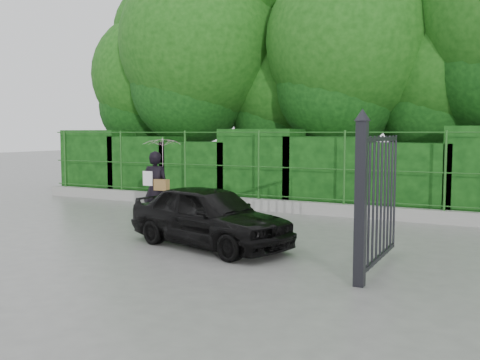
% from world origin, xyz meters
% --- Properties ---
extents(ground, '(80.00, 80.00, 0.00)m').
position_xyz_m(ground, '(0.00, 0.00, 0.00)').
color(ground, gray).
extents(kerb, '(14.00, 0.25, 0.30)m').
position_xyz_m(kerb, '(0.00, 4.50, 0.15)').
color(kerb, '#9E9E99').
rests_on(kerb, ground).
extents(fence, '(14.13, 0.06, 1.80)m').
position_xyz_m(fence, '(0.22, 4.50, 1.20)').
color(fence, '#20561B').
rests_on(fence, kerb).
extents(hedge, '(14.20, 1.20, 2.20)m').
position_xyz_m(hedge, '(0.02, 5.50, 1.00)').
color(hedge, black).
rests_on(hedge, ground).
extents(trees, '(17.10, 6.15, 8.08)m').
position_xyz_m(trees, '(1.14, 7.74, 4.62)').
color(trees, black).
rests_on(trees, ground).
extents(gate, '(0.22, 2.33, 2.36)m').
position_xyz_m(gate, '(4.60, -0.72, 1.19)').
color(gate, black).
rests_on(gate, ground).
extents(woman, '(0.91, 0.86, 1.94)m').
position_xyz_m(woman, '(-0.54, 1.41, 1.25)').
color(woman, black).
rests_on(woman, ground).
extents(car, '(3.52, 2.16, 1.12)m').
position_xyz_m(car, '(1.56, 0.01, 0.56)').
color(car, black).
rests_on(car, ground).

